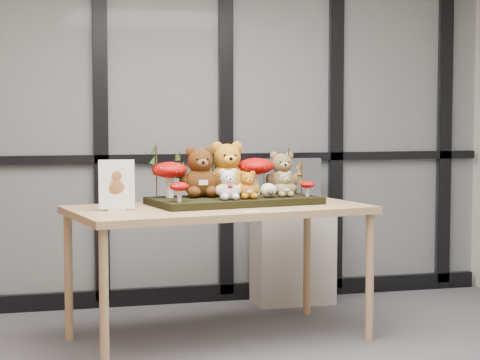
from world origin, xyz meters
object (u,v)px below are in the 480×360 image
object	(u,v)px
sign_holder	(117,187)
monitor	(292,179)
plush_cream_hedgehog	(268,190)
bear_tan_back	(282,170)
bear_pooh_yellow	(227,166)
bear_small_yellow	(248,183)
mushroom_front_right	(307,188)
display_table	(219,217)
bear_beige_small	(285,183)
mushroom_back_right	(256,174)
diorama_tray	(234,201)
bear_brown_medium	(200,169)
mushroom_back_left	(170,178)
bear_white_bow	(228,183)
mushroom_front_left	(179,191)
cabinet	(293,252)

from	to	relation	value
sign_holder	monitor	bearing A→B (deg)	38.34
plush_cream_hedgehog	bear_tan_back	bearing A→B (deg)	47.98
bear_pooh_yellow	bear_small_yellow	size ratio (longest dim) A/B	2.01
mushroom_front_right	monitor	world-z (taller)	monitor
display_table	monitor	size ratio (longest dim) A/B	4.38
bear_tan_back	sign_holder	size ratio (longest dim) A/B	1.02
bear_tan_back	bear_beige_small	xyz separation A→B (m)	(-0.06, -0.25, -0.06)
mushroom_back_right	monitor	xyz separation A→B (m)	(0.47, 0.69, -0.09)
diorama_tray	bear_tan_back	size ratio (longest dim) A/B	3.40
bear_brown_medium	bear_beige_small	distance (m)	0.52
display_table	mushroom_back_right	bearing A→B (deg)	27.99
bear_small_yellow	bear_beige_small	bearing A→B (deg)	4.89
bear_pooh_yellow	bear_tan_back	world-z (taller)	bear_pooh_yellow
sign_holder	display_table	bearing A→B (deg)	10.33
mushroom_back_left	plush_cream_hedgehog	bearing A→B (deg)	-14.46
bear_white_bow	mushroom_front_right	world-z (taller)	bear_white_bow
display_table	bear_white_bow	size ratio (longest dim) A/B	9.22
display_table	diorama_tray	bearing A→B (deg)	26.57
bear_pooh_yellow	monitor	xyz separation A→B (m)	(0.66, 0.70, -0.15)
bear_brown_medium	bear_small_yellow	distance (m)	0.33
bear_tan_back	mushroom_back_right	size ratio (longest dim) A/B	1.15
bear_beige_small	bear_small_yellow	bearing A→B (deg)	-175.11
display_table	bear_small_yellow	bearing A→B (deg)	-21.14
mushroom_front_left	bear_beige_small	bearing A→B (deg)	12.35
bear_white_bow	monitor	bearing A→B (deg)	43.69
diorama_tray	mushroom_back_left	bearing A→B (deg)	159.77
plush_cream_hedgehog	mushroom_back_left	bearing A→B (deg)	155.69
bear_small_yellow	bear_white_bow	distance (m)	0.13
bear_small_yellow	cabinet	xyz separation A→B (m)	(0.60, 0.93, -0.58)
bear_small_yellow	sign_holder	xyz separation A→B (m)	(-0.79, -0.05, -0.00)
cabinet	mushroom_back_right	bearing A→B (deg)	-125.07
mushroom_back_right	monitor	world-z (taller)	mushroom_back_right
mushroom_back_right	plush_cream_hedgehog	bearing A→B (deg)	-86.12
bear_brown_medium	cabinet	bearing A→B (deg)	31.21
display_table	bear_pooh_yellow	bearing A→B (deg)	54.39
display_table	monitor	distance (m)	1.20
bear_tan_back	mushroom_front_left	world-z (taller)	bear_tan_back
sign_holder	bear_brown_medium	bearing A→B (deg)	27.31
bear_beige_small	mushroom_front_left	bearing A→B (deg)	-177.50
bear_small_yellow	bear_brown_medium	bearing A→B (deg)	131.30
mushroom_back_right	bear_tan_back	bearing A→B (deg)	15.44
bear_pooh_yellow	mushroom_front_right	bearing A→B (deg)	-33.10
mushroom_back_left	monitor	bearing A→B (deg)	36.34
bear_beige_small	bear_pooh_yellow	bearing A→B (deg)	139.20
plush_cream_hedgehog	bear_pooh_yellow	bearing A→B (deg)	123.71
display_table	cabinet	bearing A→B (deg)	39.73
bear_brown_medium	bear_pooh_yellow	bearing A→B (deg)	7.38
sign_holder	monitor	world-z (taller)	sign_holder
bear_brown_medium	plush_cream_hedgehog	bearing A→B (deg)	-31.85
mushroom_back_right	diorama_tray	bearing A→B (deg)	-141.25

